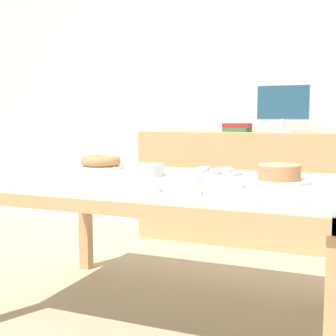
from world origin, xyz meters
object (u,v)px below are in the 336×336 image
computer_monitor (283,108)px  cake_chocolate_round (279,174)px  plate_stack (144,170)px  tealight_near_front (199,192)px  tealight_near_cakes (114,169)px  pastry_platter (213,172)px  cake_golden_bundt (101,162)px  book_stack (237,127)px  tealight_centre (158,190)px  tealight_left_edge (240,186)px

computer_monitor → cake_chocolate_round: size_ratio=1.41×
plate_stack → tealight_near_front: (0.48, -0.50, -0.02)m
tealight_near_cakes → plate_stack: bearing=-26.0°
computer_monitor → pastry_platter: bearing=-97.8°
plate_stack → cake_chocolate_round: bearing=0.3°
cake_chocolate_round → tealight_near_cakes: bearing=173.0°
plate_stack → cake_golden_bundt: bearing=149.1°
cake_chocolate_round → pastry_platter: bearing=152.5°
computer_monitor → book_stack: (-0.37, 0.00, -0.15)m
cake_golden_bundt → plate_stack: (0.42, -0.25, -0.01)m
cake_golden_bundt → plate_stack: 0.49m
pastry_platter → tealight_near_front: size_ratio=8.07×
tealight_near_front → tealight_near_cakes: 0.96m
cake_golden_bundt → computer_monitor: bearing=54.0°
computer_monitor → tealight_centre: 2.04m
computer_monitor → tealight_centre: (-0.20, -2.00, -0.37)m
book_stack → pastry_platter: bearing=-81.8°
tealight_left_edge → tealight_near_cakes: 0.92m
cake_chocolate_round → plate_stack: (-0.72, -0.00, -0.01)m
tealight_left_edge → computer_monitor: bearing=92.9°
tealight_centre → plate_stack: bearing=120.9°
tealight_near_cakes → tealight_centre: (0.55, -0.61, 0.00)m
cake_golden_bundt → book_stack: bearing=66.5°
book_stack → tealight_centre: book_stack is taller
cake_chocolate_round → pastry_platter: size_ratio=0.93×
tealight_left_edge → cake_golden_bundt: bearing=153.3°
computer_monitor → tealight_near_front: size_ratio=10.60×
pastry_platter → book_stack: bearing=98.2°
book_stack → tealight_left_edge: (0.46, -1.76, -0.22)m
pastry_platter → tealight_near_cakes: size_ratio=8.07×
cake_chocolate_round → tealight_near_cakes: size_ratio=7.52×
computer_monitor → cake_golden_bundt: size_ratio=1.50×
pastry_platter → plate_stack: 0.38m
book_stack → cake_golden_bundt: 1.39m
cake_chocolate_round → tealight_near_front: bearing=-115.7°
pastry_platter → computer_monitor: bearing=82.2°
book_stack → cake_golden_bundt: bearing=-113.5°
tealight_near_cakes → cake_chocolate_round: bearing=-7.0°
computer_monitor → tealight_left_edge: (0.09, -1.76, -0.37)m
tealight_centre → cake_golden_bundt: bearing=133.8°
plate_stack → tealight_near_front: size_ratio=5.25×
computer_monitor → pastry_platter: computer_monitor is taller
computer_monitor → tealight_near_front: (-0.02, -2.00, -0.37)m
pastry_platter → tealight_centre: size_ratio=8.07×
book_stack → tealight_near_front: 2.05m
cake_chocolate_round → tealight_centre: (-0.42, -0.50, -0.03)m
tealight_left_edge → tealight_near_cakes: bearing=155.8°
book_stack → tealight_near_cakes: (-0.38, -1.39, -0.22)m
cake_golden_bundt → tealight_left_edge: (1.00, -0.50, -0.03)m
plate_stack → tealight_centre: 0.57m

